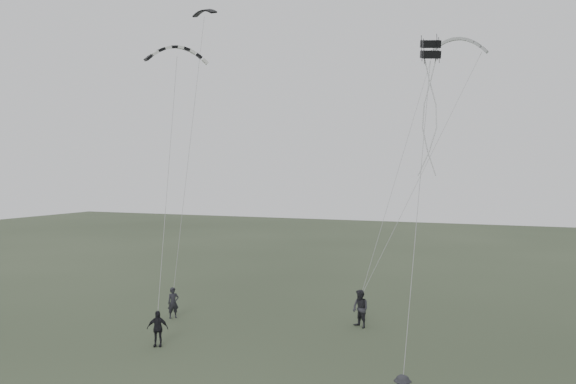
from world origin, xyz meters
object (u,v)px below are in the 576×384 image
at_px(flyer_left, 173,303).
at_px(kite_pale_large, 457,39).
at_px(kite_striped, 177,47).
at_px(flyer_center, 157,328).
at_px(kite_dark_small, 204,10).
at_px(flyer_right, 360,309).
at_px(kite_box, 430,49).

height_order(flyer_left, kite_pale_large, kite_pale_large).
bearing_deg(kite_striped, flyer_center, -108.64).
relative_size(kite_dark_small, kite_striped, 0.50).
bearing_deg(flyer_right, flyer_center, -106.43).
relative_size(flyer_center, kite_striped, 0.49).
height_order(flyer_center, kite_dark_small, kite_dark_small).
height_order(kite_striped, kite_box, kite_striped).
distance_m(kite_dark_small, kite_striped, 6.76).
distance_m(flyer_center, kite_box, 17.41).
xyz_separation_m(flyer_center, kite_box, (11.83, 2.93, 12.42)).
bearing_deg(flyer_center, flyer_left, 90.13).
relative_size(flyer_left, kite_dark_small, 1.00).
xyz_separation_m(flyer_right, kite_pale_large, (3.93, 7.59, 15.18)).
bearing_deg(flyer_left, kite_dark_small, 52.55).
distance_m(flyer_right, kite_dark_small, 20.99).
xyz_separation_m(flyer_right, kite_box, (3.96, -3.67, 12.27)).
height_order(kite_dark_small, kite_striped, kite_dark_small).
relative_size(kite_dark_small, kite_box, 2.25).
bearing_deg(flyer_right, kite_dark_small, -163.22).
distance_m(flyer_center, kite_striped, 14.79).
bearing_deg(kite_pale_large, kite_striped, -147.86).
bearing_deg(kite_pale_large, kite_dark_small, -167.93).
relative_size(flyer_left, flyer_right, 0.87).
bearing_deg(flyer_left, flyer_center, -113.98).
bearing_deg(flyer_right, kite_box, -9.20).
height_order(kite_pale_large, kite_box, kite_pale_large).
xyz_separation_m(flyer_right, kite_dark_small, (-11.22, 3.39, 17.41)).
bearing_deg(flyer_right, kite_pale_large, 96.27).
height_order(flyer_right, kite_pale_large, kite_pale_large).
relative_size(flyer_right, kite_striped, 0.58).
distance_m(flyer_left, kite_dark_small, 18.41).
xyz_separation_m(kite_dark_small, kite_striped, (1.56, -5.51, -3.59)).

